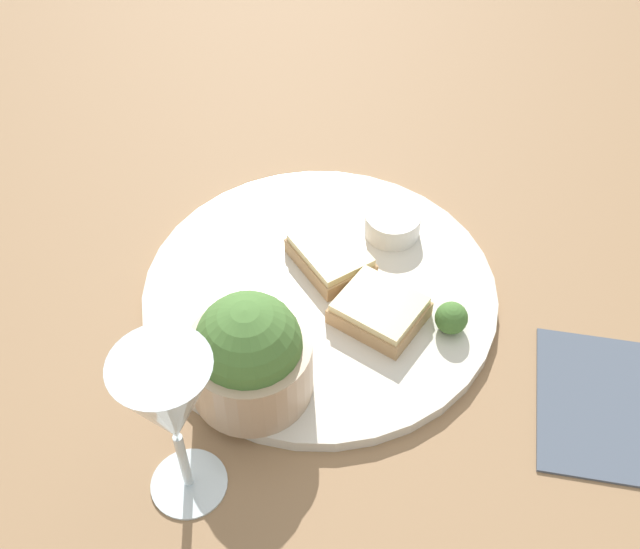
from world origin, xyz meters
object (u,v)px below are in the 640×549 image
object	(u,v)px
sauce_ramekin	(393,223)
salad_bowl	(250,355)
wine_glass	(170,407)
napkin	(604,404)
cheese_toast_far	(328,255)
cheese_toast_near	(379,310)

from	to	relation	value
sauce_ramekin	salad_bowl	bearing A→B (deg)	73.06
salad_bowl	wine_glass	size ratio (longest dim) A/B	0.63
salad_bowl	sauce_ramekin	bearing A→B (deg)	-106.94
salad_bowl	napkin	xyz separation A→B (m)	(-0.31, -0.09, -0.06)
sauce_ramekin	cheese_toast_far	size ratio (longest dim) A/B	0.57
cheese_toast_near	wine_glass	xyz separation A→B (m)	(0.11, 0.21, 0.09)
sauce_ramekin	wine_glass	bearing A→B (deg)	74.97
sauce_ramekin	cheese_toast_far	bearing A→B (deg)	51.48
cheese_toast_near	napkin	world-z (taller)	cheese_toast_near
salad_bowl	sauce_ramekin	distance (m)	0.24
salad_bowl	sauce_ramekin	size ratio (longest dim) A/B	1.88
cheese_toast_near	napkin	bearing A→B (deg)	173.93
wine_glass	cheese_toast_far	bearing A→B (deg)	-98.01
salad_bowl	cheese_toast_near	distance (m)	0.15
cheese_toast_near	sauce_ramekin	bearing A→B (deg)	-81.27
sauce_ramekin	wine_glass	size ratio (longest dim) A/B	0.34
sauce_ramekin	cheese_toast_far	xyz separation A→B (m)	(0.05, 0.06, -0.00)
salad_bowl	sauce_ramekin	world-z (taller)	salad_bowl
salad_bowl	cheese_toast_near	size ratio (longest dim) A/B	1.14
salad_bowl	cheese_toast_far	bearing A→B (deg)	-96.41
cheese_toast_far	wine_glass	size ratio (longest dim) A/B	0.59
cheese_toast_near	napkin	size ratio (longest dim) A/B	0.56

